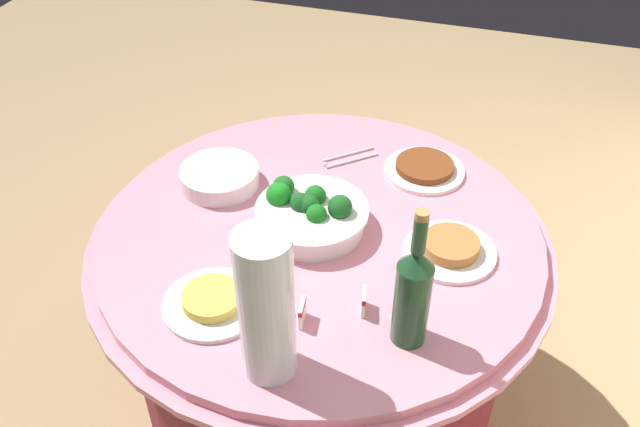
# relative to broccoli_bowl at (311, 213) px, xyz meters

# --- Properties ---
(ground_plane) EXTENTS (6.00, 6.00, 0.00)m
(ground_plane) POSITION_rel_broccoli_bowl_xyz_m (0.01, 0.03, -0.78)
(ground_plane) COLOR tan
(buffet_table) EXTENTS (1.16, 1.16, 0.74)m
(buffet_table) POSITION_rel_broccoli_bowl_xyz_m (0.01, 0.03, -0.41)
(buffet_table) COLOR maroon
(buffet_table) RESTS_ON ground_plane
(broccoli_bowl) EXTENTS (0.28, 0.28, 0.11)m
(broccoli_bowl) POSITION_rel_broccoli_bowl_xyz_m (0.00, 0.00, 0.00)
(broccoli_bowl) COLOR white
(broccoli_bowl) RESTS_ON buffet_table
(plate_stack) EXTENTS (0.21, 0.21, 0.05)m
(plate_stack) POSITION_rel_broccoli_bowl_xyz_m (-0.09, -0.29, -0.02)
(plate_stack) COLOR white
(plate_stack) RESTS_ON buffet_table
(wine_bottle) EXTENTS (0.07, 0.07, 0.34)m
(wine_bottle) POSITION_rel_broccoli_bowl_xyz_m (0.28, 0.30, 0.09)
(wine_bottle) COLOR #1C4826
(wine_bottle) RESTS_ON buffet_table
(decorative_fruit_vase) EXTENTS (0.11, 0.11, 0.34)m
(decorative_fruit_vase) POSITION_rel_broccoli_bowl_xyz_m (0.44, 0.05, 0.11)
(decorative_fruit_vase) COLOR silver
(decorative_fruit_vase) RESTS_ON buffet_table
(serving_tongs) EXTENTS (0.14, 0.15, 0.01)m
(serving_tongs) POSITION_rel_broccoli_bowl_xyz_m (-0.31, 0.01, -0.04)
(serving_tongs) COLOR silver
(serving_tongs) RESTS_ON buffet_table
(food_plate_peanuts) EXTENTS (0.22, 0.22, 0.04)m
(food_plate_peanuts) POSITION_rel_broccoli_bowl_xyz_m (-0.00, 0.35, -0.03)
(food_plate_peanuts) COLOR white
(food_plate_peanuts) RESTS_ON buffet_table
(food_plate_fried_egg) EXTENTS (0.22, 0.22, 0.04)m
(food_plate_fried_egg) POSITION_rel_broccoli_bowl_xyz_m (0.32, -0.12, -0.03)
(food_plate_fried_egg) COLOR white
(food_plate_fried_egg) RESTS_ON buffet_table
(food_plate_stir_fry) EXTENTS (0.22, 0.22, 0.03)m
(food_plate_stir_fry) POSITION_rel_broccoli_bowl_xyz_m (-0.31, 0.23, -0.03)
(food_plate_stir_fry) COLOR white
(food_plate_stir_fry) RESTS_ON buffet_table
(label_placard_front) EXTENTS (0.05, 0.01, 0.05)m
(label_placard_front) POSITION_rel_broccoli_bowl_xyz_m (0.31, 0.08, -0.01)
(label_placard_front) COLOR white
(label_placard_front) RESTS_ON buffet_table
(label_placard_mid) EXTENTS (0.05, 0.02, 0.05)m
(label_placard_mid) POSITION_rel_broccoli_bowl_xyz_m (0.24, 0.20, -0.01)
(label_placard_mid) COLOR white
(label_placard_mid) RESTS_ON buffet_table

